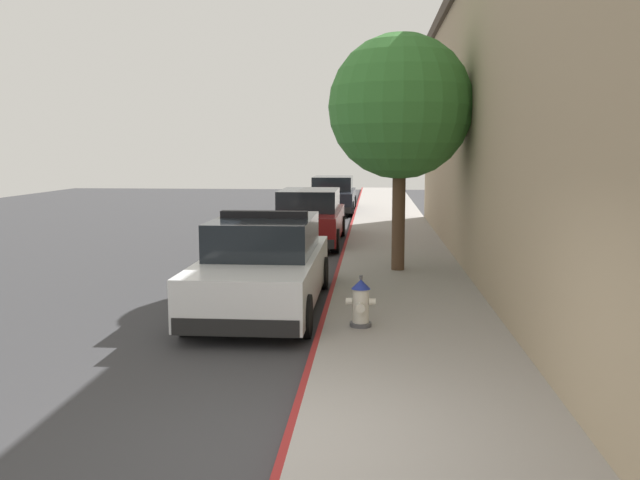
{
  "coord_description": "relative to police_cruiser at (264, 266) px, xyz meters",
  "views": [
    {
      "loc": [
        0.71,
        -5.56,
        2.71
      ],
      "look_at": [
        -0.3,
        6.98,
        1.0
      ],
      "focal_mm": 37.36,
      "sensor_mm": 36.0,
      "label": 1
    }
  ],
  "objects": [
    {
      "name": "police_cruiser",
      "position": [
        0.0,
        0.0,
        0.0
      ],
      "size": [
        1.94,
        4.84,
        1.68
      ],
      "color": "white",
      "rests_on": "ground"
    },
    {
      "name": "sidewalk_pavement",
      "position": [
        2.47,
        4.48,
        -0.67
      ],
      "size": [
        2.67,
        60.0,
        0.14
      ],
      "primitive_type": "cube",
      "color": "gray",
      "rests_on": "ground"
    },
    {
      "name": "street_tree",
      "position": [
        2.39,
        3.19,
        2.84
      ],
      "size": [
        3.03,
        3.03,
        4.98
      ],
      "color": "brown",
      "rests_on": "sidewalk_pavement"
    },
    {
      "name": "fire_hydrant",
      "position": [
        1.68,
        -1.55,
        -0.26
      ],
      "size": [
        0.44,
        0.4,
        0.76
      ],
      "color": "#4C4C51",
      "rests_on": "sidewalk_pavement"
    },
    {
      "name": "ground_plane",
      "position": [
        -3.53,
        4.48,
        -0.84
      ],
      "size": [
        31.39,
        60.0,
        0.2
      ],
      "primitive_type": "cube",
      "color": "#353538"
    },
    {
      "name": "parked_car_silver_ahead",
      "position": [
        -0.01,
        8.07,
        -0.0
      ],
      "size": [
        1.94,
        4.84,
        1.56
      ],
      "color": "maroon",
      "rests_on": "ground"
    },
    {
      "name": "curb_painted_edge",
      "position": [
        1.1,
        4.48,
        -0.67
      ],
      "size": [
        0.08,
        60.0,
        0.14
      ],
      "primitive_type": "cube",
      "color": "maroon",
      "rests_on": "ground"
    },
    {
      "name": "parked_car_dark_far",
      "position": [
        0.1,
        17.6,
        -0.0
      ],
      "size": [
        1.94,
        4.84,
        1.56
      ],
      "color": "black",
      "rests_on": "ground"
    }
  ]
}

